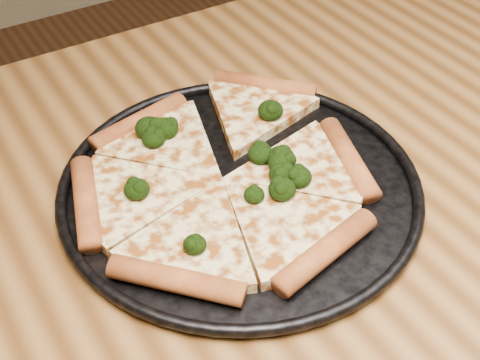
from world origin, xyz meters
TOP-DOWN VIEW (x-y plane):
  - dining_table at (0.00, 0.00)m, footprint 1.20×0.90m
  - pizza_pan at (0.02, 0.09)m, footprint 0.36×0.36m
  - pizza at (0.01, 0.11)m, footprint 0.33×0.33m
  - broccoli_florets at (0.02, 0.12)m, footprint 0.21×0.20m

SIDE VIEW (x-z plane):
  - dining_table at x=0.00m, z-range 0.28..1.03m
  - pizza_pan at x=0.02m, z-range 0.75..0.77m
  - pizza at x=0.01m, z-range 0.75..0.78m
  - broccoli_florets at x=0.02m, z-range 0.76..0.79m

